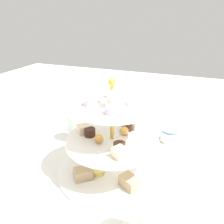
# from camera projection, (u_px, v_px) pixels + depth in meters

# --- Properties ---
(ground_plane) EXTENTS (2.40, 2.40, 0.00)m
(ground_plane) POSITION_uv_depth(u_px,v_px,m) (112.00, 171.00, 0.64)
(ground_plane) COLOR silver
(tiered_serving_stand) EXTENTS (0.30, 0.30, 0.27)m
(tiered_serving_stand) POSITION_uv_depth(u_px,v_px,m) (112.00, 146.00, 0.61)
(tiered_serving_stand) COLOR white
(tiered_serving_stand) RESTS_ON ground_plane
(water_glass_tall_right) EXTENTS (0.07, 0.07, 0.14)m
(water_glass_tall_right) POSITION_uv_depth(u_px,v_px,m) (156.00, 221.00, 0.41)
(water_glass_tall_right) COLOR silver
(water_glass_tall_right) RESTS_ON ground_plane
(water_glass_short_left) EXTENTS (0.06, 0.06, 0.07)m
(water_glass_short_left) POSITION_uv_depth(u_px,v_px,m) (135.00, 124.00, 0.84)
(water_glass_short_left) COLOR silver
(water_glass_short_left) RESTS_ON ground_plane
(teacup_with_saucer) EXTENTS (0.09, 0.09, 0.05)m
(teacup_with_saucer) POSITION_uv_depth(u_px,v_px,m) (169.00, 136.00, 0.78)
(teacup_with_saucer) COLOR white
(teacup_with_saucer) RESTS_ON ground_plane
(butter_knife_left) EXTENTS (0.11, 0.15, 0.00)m
(butter_knife_left) POSITION_uv_depth(u_px,v_px,m) (1.00, 210.00, 0.51)
(butter_knife_left) COLOR silver
(butter_knife_left) RESTS_ON ground_plane
(butter_knife_right) EXTENTS (0.17, 0.06, 0.00)m
(butter_knife_right) POSITION_uv_depth(u_px,v_px,m) (218.00, 179.00, 0.61)
(butter_knife_right) COLOR silver
(butter_knife_right) RESTS_ON ground_plane
(water_glass_mid_back) EXTENTS (0.06, 0.06, 0.10)m
(water_glass_mid_back) POSITION_uv_depth(u_px,v_px,m) (75.00, 127.00, 0.78)
(water_glass_mid_back) COLOR silver
(water_glass_mid_back) RESTS_ON ground_plane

